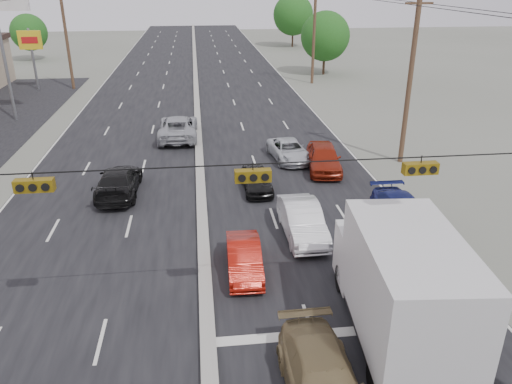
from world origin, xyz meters
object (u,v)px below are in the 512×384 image
Objects in this scene: utility_pole_right_c at (314,34)px; queue_car_c at (289,151)px; pole_sign_far at (31,45)px; queue_car_e at (324,158)px; utility_pole_left_c at (66,37)px; tree_right_mid at (325,36)px; tree_left_far at (29,32)px; tan_sedan at (323,383)px; oncoming_near at (119,182)px; red_sedan at (244,258)px; queue_car_d at (403,214)px; queue_car_a at (257,180)px; box_truck at (400,285)px; queue_car_b at (302,221)px; black_suv at (418,299)px; tree_right_far at (293,15)px; oncoming_far at (178,127)px; utility_pole_right_b at (410,79)px.

utility_pole_right_c reaches higher than queue_car_c.
queue_car_e is (23.31, -25.95, -3.62)m from pole_sign_far.
utility_pole_left_c is at bearing 120.28° from queue_car_c.
queue_car_c is at bearing 137.03° from queue_car_e.
tree_right_mid is 32.09m from queue_car_e.
utility_pole_right_c is 39.90m from tree_left_far.
tan_sedan is at bearing -104.52° from queue_car_c.
utility_pole_left_c reaches higher than oncoming_near.
utility_pole_left_c reaches higher than red_sedan.
tree_left_far reaches higher than queue_car_e.
queue_car_d is (21.61, -33.65, -4.40)m from utility_pole_left_c.
utility_pole_right_c reaches higher than red_sedan.
queue_car_a is 0.73× the size of oncoming_near.
tree_left_far is at bearing 115.91° from queue_car_a.
box_truck reaches higher than queue_car_d.
tree_right_mid reaches higher than queue_car_b.
queue_car_e is at bearing 103.72° from queue_car_d.
queue_car_e reaches higher than queue_car_a.
tree_right_mid is 39.26m from queue_car_d.
tree_left_far is at bearing 149.90° from utility_pole_right_c.
utility_pole_right_c is 1.63× the size of tree_left_far.
pole_sign_far is 39.69m from queue_car_b.
black_suv is 1.19× the size of oncoming_near.
queue_car_e is 11.80m from oncoming_near.
queue_car_a is (-13.00, -58.51, -4.33)m from tree_right_far.
utility_pole_left_c is at bearing -169.70° from tree_right_mid.
oncoming_far is (-4.40, 10.05, 0.18)m from queue_car_a.
tree_right_far is 61.73m from oncoming_near.
pole_sign_far is 1.62× the size of red_sedan.
queue_car_a is 0.63× the size of oncoming_far.
queue_car_a is at bearing -56.31° from pole_sign_far.
tree_left_far is 51.95m from queue_car_c.
queue_car_b reaches higher than tan_sedan.
box_truck reaches higher than black_suv.
utility_pole_right_c is at bearing -116.57° from tree_right_mid.
queue_car_e is at bearing -169.60° from utility_pole_right_b.
box_truck is 15.11m from queue_car_e.
red_sedan is at bearing -68.95° from utility_pole_left_c.
tree_right_far is at bearing -108.48° from oncoming_near.
tree_right_far is (3.50, 30.00, -0.15)m from utility_pole_right_c.
oncoming_near is (-10.20, 12.80, -1.29)m from box_truck.
utility_pole_right_b reaches higher than queue_car_e.
black_suv is at bearing -64.25° from tree_left_far.
box_truck reaches higher than red_sedan.
utility_pole_left_c is at bearing -64.59° from tree_left_far.
black_suv is at bearing 134.07° from oncoming_near.
oncoming_far is at bearing 154.78° from utility_pole_right_b.
oncoming_near is (11.71, -28.15, -3.67)m from pole_sign_far.
utility_pole_right_b reaches higher than box_truck.
tree_left_far is 0.86× the size of tree_right_mid.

